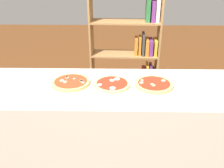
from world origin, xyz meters
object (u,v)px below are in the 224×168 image
at_px(pizza_mushroom_2, 154,84).
at_px(bookshelf, 134,55).
at_px(pizza_mushroom_0, 71,82).
at_px(pizza_mozzarella_1, 112,84).

bearing_deg(pizza_mushroom_2, bookshelf, 93.46).
bearing_deg(pizza_mushroom_0, bookshelf, 64.61).
bearing_deg(pizza_mushroom_0, pizza_mushroom_2, -1.69).
height_order(pizza_mozzarella_1, pizza_mushroom_2, pizza_mushroom_2).
bearing_deg(bookshelf, pizza_mushroom_2, -86.54).
bearing_deg(pizza_mushroom_2, pizza_mozzarella_1, -179.51).
xyz_separation_m(pizza_mozzarella_1, bookshelf, (0.23, 1.15, -0.20)).
bearing_deg(pizza_mozzarella_1, pizza_mushroom_2, 0.49).
xyz_separation_m(pizza_mushroom_0, pizza_mushroom_2, (0.61, -0.02, -0.00)).
bearing_deg(bookshelf, pizza_mushroom_0, -115.39).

